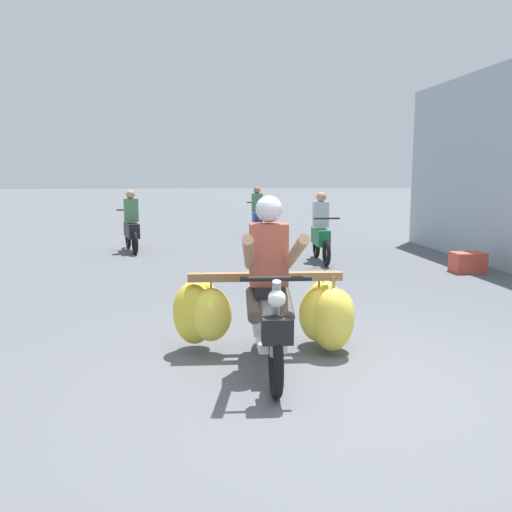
% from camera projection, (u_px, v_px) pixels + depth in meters
% --- Properties ---
extents(ground_plane, '(120.00, 120.00, 0.00)m').
position_uv_depth(ground_plane, '(335.00, 389.00, 4.52)').
color(ground_plane, '#56595E').
extents(motorbike_main_loaded, '(1.91, 1.81, 1.58)m').
position_uv_depth(motorbike_main_loaded, '(275.00, 308.00, 5.29)').
color(motorbike_main_loaded, black).
rests_on(motorbike_main_loaded, ground).
extents(motorbike_distant_ahead_left, '(0.50, 1.62, 1.40)m').
position_uv_depth(motorbike_distant_ahead_left, '(321.00, 233.00, 10.98)').
color(motorbike_distant_ahead_left, black).
rests_on(motorbike_distant_ahead_left, ground).
extents(motorbike_distant_ahead_right, '(0.62, 1.59, 1.40)m').
position_uv_depth(motorbike_distant_ahead_right, '(131.00, 227.00, 12.31)').
color(motorbike_distant_ahead_right, black).
rests_on(motorbike_distant_ahead_right, ground).
extents(motorbike_distant_far_ahead, '(0.50, 1.62, 1.40)m').
position_uv_depth(motorbike_distant_far_ahead, '(257.00, 216.00, 15.48)').
color(motorbike_distant_far_ahead, black).
rests_on(motorbike_distant_far_ahead, ground).
extents(produce_crate, '(0.56, 0.40, 0.36)m').
position_uv_depth(produce_crate, '(468.00, 262.00, 9.82)').
color(produce_crate, '#CC4C38').
rests_on(produce_crate, ground).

